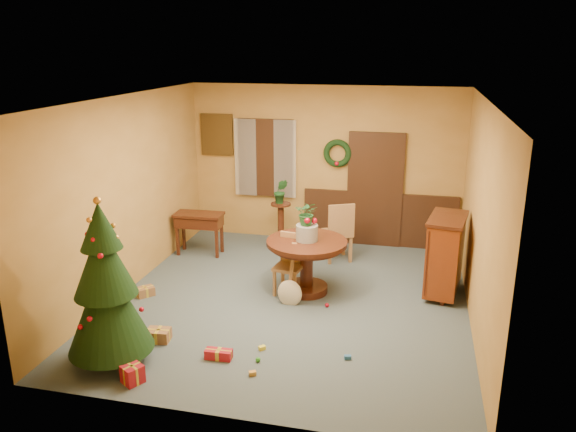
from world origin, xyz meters
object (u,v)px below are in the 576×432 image
(christmas_tree, at_px, (106,287))
(sideboard, at_px, (445,254))
(dining_table, at_px, (307,256))
(chair_near, at_px, (290,261))
(writing_desk, at_px, (199,223))

(christmas_tree, distance_m, sideboard, 4.76)
(dining_table, distance_m, christmas_tree, 3.07)
(chair_near, distance_m, writing_desk, 2.27)
(christmas_tree, relative_size, writing_desk, 2.34)
(writing_desk, bearing_deg, dining_table, -28.06)
(chair_near, bearing_deg, sideboard, 10.78)
(writing_desk, bearing_deg, chair_near, -32.03)
(writing_desk, height_order, sideboard, sideboard)
(christmas_tree, height_order, writing_desk, christmas_tree)
(writing_desk, bearing_deg, christmas_tree, -84.82)
(chair_near, bearing_deg, writing_desk, 147.97)
(christmas_tree, bearing_deg, sideboard, 36.23)
(dining_table, xyz_separation_m, writing_desk, (-2.16, 1.15, -0.01))
(chair_near, distance_m, sideboard, 2.28)
(dining_table, height_order, sideboard, sideboard)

